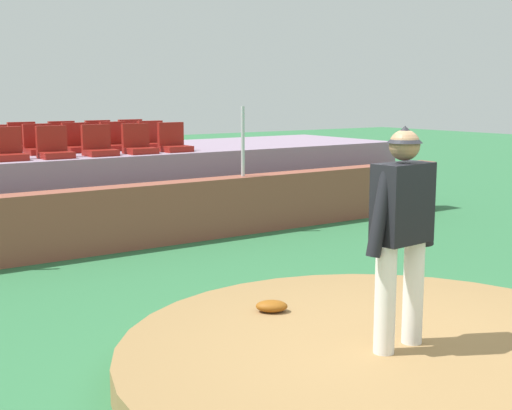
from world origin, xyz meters
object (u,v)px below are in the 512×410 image
object	(u,v)px
stadium_chair_5	(174,142)
stadium_chair_17	(133,138)
stadium_chair_11	(153,140)
stadium_chair_8	(40,145)
stadium_chair_14	(24,142)
fielding_glove	(272,306)
stadium_chair_4	(138,144)
stadium_chair_2	(54,148)
stadium_chair_9	(78,143)
stadium_chair_3	(99,146)
stadium_chair_10	(115,141)
stadium_chair_16	(100,139)
pitcher	(402,222)
stadium_chair_1	(8,150)
stadium_chair_15	(64,140)

from	to	relation	value
stadium_chair_5	stadium_chair_17	xyz separation A→B (m)	(-0.01, 1.63, 0.00)
stadium_chair_5	stadium_chair_11	distance (m)	0.83
stadium_chair_8	stadium_chair_17	size ratio (longest dim) A/B	1.00
stadium_chair_11	stadium_chair_14	size ratio (longest dim) A/B	1.00
fielding_glove	stadium_chair_4	xyz separation A→B (m)	(1.37, 5.67, 1.12)
stadium_chair_2	stadium_chair_9	bearing A→B (deg)	-129.89
fielding_glove	stadium_chair_5	xyz separation A→B (m)	(2.05, 5.69, 1.12)
stadium_chair_3	stadium_chair_10	world-z (taller)	same
stadium_chair_11	stadium_chair_16	size ratio (longest dim) A/B	1.00
stadium_chair_11	stadium_chair_8	bearing A→B (deg)	0.47
fielding_glove	stadium_chair_14	bearing A→B (deg)	125.69
stadium_chair_14	stadium_chair_5	bearing A→B (deg)	141.47
pitcher	stadium_chair_2	xyz separation A→B (m)	(-0.36, 7.01, 0.14)
stadium_chair_14	stadium_chair_16	world-z (taller)	same
stadium_chair_11	stadium_chair_14	distance (m)	2.27
stadium_chair_4	stadium_chair_8	world-z (taller)	same
stadium_chair_17	stadium_chair_14	bearing A→B (deg)	-0.76
pitcher	stadium_chair_16	xyz separation A→B (m)	(1.08, 8.63, 0.14)
stadium_chair_1	stadium_chair_14	xyz separation A→B (m)	(0.74, 1.63, 0.00)
stadium_chair_15	stadium_chair_17	xyz separation A→B (m)	(1.37, 0.02, 0.00)
stadium_chair_17	stadium_chair_1	bearing A→B (deg)	29.63
stadium_chair_10	stadium_chair_17	world-z (taller)	same
fielding_glove	stadium_chair_2	distance (m)	5.78
pitcher	stadium_chair_8	xyz separation A→B (m)	(-0.32, 7.84, 0.14)
stadium_chair_1	stadium_chair_15	size ratio (longest dim) A/B	1.00
pitcher	stadium_chair_5	size ratio (longest dim) A/B	3.58
stadium_chair_11	stadium_chair_15	world-z (taller)	same
stadium_chair_1	stadium_chair_10	xyz separation A→B (m)	(2.11, 0.81, 0.00)
stadium_chair_2	stadium_chair_15	world-z (taller)	same
stadium_chair_10	stadium_chair_17	xyz separation A→B (m)	(0.71, 0.79, 0.00)
stadium_chair_8	stadium_chair_11	bearing A→B (deg)	-179.53
stadium_chair_10	stadium_chair_16	world-z (taller)	same
stadium_chair_2	stadium_chair_11	distance (m)	2.31
stadium_chair_2	stadium_chair_17	size ratio (longest dim) A/B	1.00
stadium_chair_10	stadium_chair_11	distance (m)	0.74
stadium_chair_2	stadium_chair_5	bearing A→B (deg)	-179.60
stadium_chair_1	stadium_chair_2	distance (m)	0.70
stadium_chair_2	stadium_chair_8	size ratio (longest dim) A/B	1.00
fielding_glove	stadium_chair_4	world-z (taller)	stadium_chair_4
stadium_chair_11	stadium_chair_14	world-z (taller)	same
pitcher	fielding_glove	distance (m)	1.68
fielding_glove	stadium_chair_14	world-z (taller)	stadium_chair_14
stadium_chair_5	stadium_chair_16	xyz separation A→B (m)	(-0.69, 1.61, 0.00)
stadium_chair_15	stadium_chair_17	world-z (taller)	same
fielding_glove	stadium_chair_15	size ratio (longest dim) A/B	0.60
stadium_chair_2	stadium_chair_10	distance (m)	1.65
stadium_chair_1	stadium_chair_8	bearing A→B (deg)	-133.58
stadium_chair_8	stadium_chair_14	distance (m)	0.85
stadium_chair_9	stadium_chair_15	world-z (taller)	same
pitcher	stadium_chair_11	xyz separation A→B (m)	(1.78, 7.86, 0.14)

